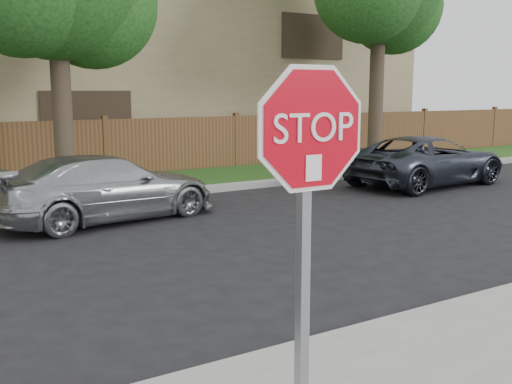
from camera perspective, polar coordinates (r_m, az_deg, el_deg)
stop_sign at (r=3.47m, az=5.04°, el=0.73°), size 1.01×0.13×2.55m
sedan_right at (r=11.25m, az=-14.12°, el=0.39°), size 4.40×2.37×1.21m
sedan_far_right at (r=15.63m, az=15.99°, el=2.90°), size 4.61×2.42×1.24m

